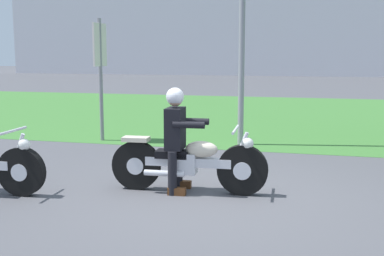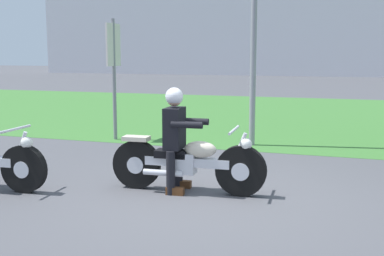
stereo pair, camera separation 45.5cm
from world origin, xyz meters
The scene contains 5 objects.
ground centered at (0.00, 0.00, 0.00)m, with size 120.00×120.00×0.00m, color #4C4C51.
grass_verge centered at (0.00, 9.18, 0.00)m, with size 60.00×12.00×0.01m, color #3D7533.
motorcycle_lead centered at (-0.27, 0.20, 0.41)m, with size 2.14×0.66×0.90m.
rider_lead centered at (-0.44, 0.19, 0.83)m, with size 0.56×0.48×1.42m.
sign_banner centered at (-3.11, 3.58, 1.72)m, with size 0.08×0.60×2.60m.
Camera 1 is at (1.36, -5.99, 1.86)m, focal length 45.41 mm.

